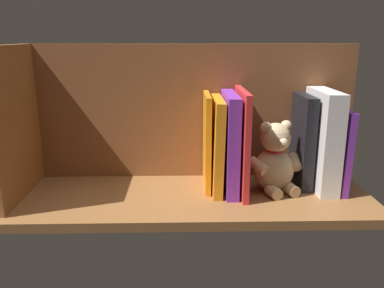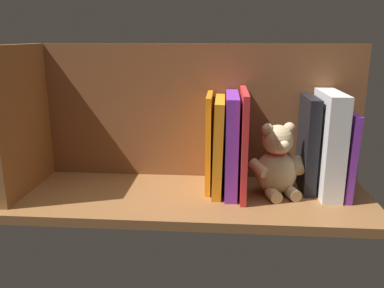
# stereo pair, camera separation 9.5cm
# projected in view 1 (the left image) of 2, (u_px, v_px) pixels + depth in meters

# --- Properties ---
(ground_plane) EXTENTS (0.87, 0.32, 0.02)m
(ground_plane) POSITION_uv_depth(u_px,v_px,m) (192.00, 197.00, 0.99)
(ground_plane) COLOR brown
(shelf_back_panel) EXTENTS (0.87, 0.02, 0.36)m
(shelf_back_panel) POSITION_uv_depth(u_px,v_px,m) (191.00, 112.00, 1.07)
(shelf_back_panel) COLOR brown
(shelf_back_panel) RESTS_ON ground_plane
(shelf_side_divider) EXTENTS (0.02, 0.26, 0.36)m
(shelf_side_divider) POSITION_uv_depth(u_px,v_px,m) (14.00, 124.00, 0.93)
(shelf_side_divider) COLOR brown
(shelf_side_divider) RESTS_ON ground_plane
(book_0) EXTENTS (0.02, 0.17, 0.21)m
(book_0) POSITION_uv_depth(u_px,v_px,m) (336.00, 148.00, 1.01)
(book_0) COLOR purple
(book_0) RESTS_ON ground_plane
(dictionary_thick_white) EXTENTS (0.05, 0.17, 0.25)m
(dictionary_thick_white) POSITION_uv_depth(u_px,v_px,m) (322.00, 140.00, 1.00)
(dictionary_thick_white) COLOR white
(dictionary_thick_white) RESTS_ON ground_plane
(book_1) EXTENTS (0.03, 0.13, 0.23)m
(book_1) POSITION_uv_depth(u_px,v_px,m) (302.00, 141.00, 1.02)
(book_1) COLOR black
(book_1) RESTS_ON ground_plane
(teddy_bear) EXTENTS (0.14, 0.13, 0.18)m
(teddy_bear) POSITION_uv_depth(u_px,v_px,m) (275.00, 161.00, 0.99)
(teddy_bear) COLOR #D1B284
(teddy_bear) RESTS_ON ground_plane
(book_2) EXTENTS (0.01, 0.20, 0.25)m
(book_2) POSITION_uv_depth(u_px,v_px,m) (241.00, 141.00, 0.98)
(book_2) COLOR red
(book_2) RESTS_ON ground_plane
(book_3) EXTENTS (0.03, 0.18, 0.24)m
(book_3) POSITION_uv_depth(u_px,v_px,m) (230.00, 142.00, 0.99)
(book_3) COLOR purple
(book_3) RESTS_ON ground_plane
(book_4) EXTENTS (0.03, 0.18, 0.23)m
(book_4) POSITION_uv_depth(u_px,v_px,m) (217.00, 144.00, 0.99)
(book_4) COLOR orange
(book_4) RESTS_ON ground_plane
(book_5) EXTENTS (0.01, 0.15, 0.24)m
(book_5) POSITION_uv_depth(u_px,v_px,m) (207.00, 141.00, 1.00)
(book_5) COLOR orange
(book_5) RESTS_ON ground_plane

